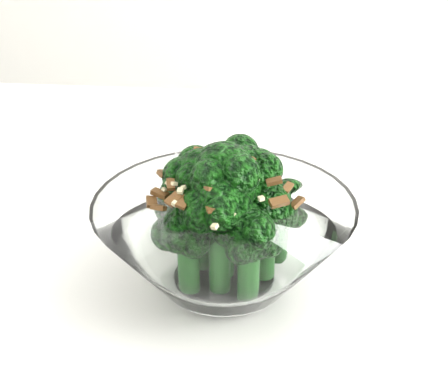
# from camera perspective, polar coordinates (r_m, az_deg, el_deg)

# --- Properties ---
(table) EXTENTS (1.24, 0.86, 0.75)m
(table) POSITION_cam_1_polar(r_m,az_deg,el_deg) (0.60, 6.31, -10.91)
(table) COLOR white
(table) RESTS_ON ground
(broccoli_dish) EXTENTS (0.19, 0.19, 0.12)m
(broccoli_dish) POSITION_cam_1_polar(r_m,az_deg,el_deg) (0.51, 0.06, -3.58)
(broccoli_dish) COLOR white
(broccoli_dish) RESTS_ON table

